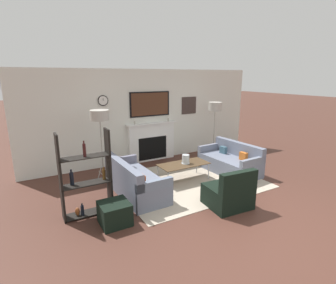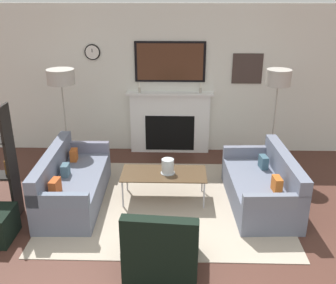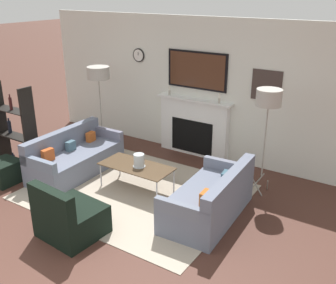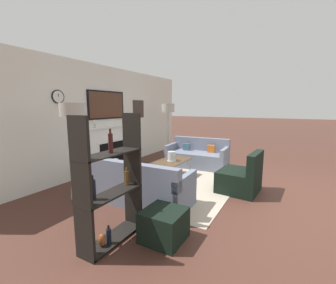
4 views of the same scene
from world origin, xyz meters
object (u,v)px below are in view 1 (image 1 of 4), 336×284
Objects in this scene: couch_left at (134,182)px; shelf_unit at (86,178)px; coffee_table at (184,165)px; floor_lamp_right at (215,107)px; armchair at (229,194)px; hurricane_candle at (186,160)px; couch_right at (230,162)px; ottoman at (115,213)px; floor_lamp_left at (100,116)px.

couch_left is 1.15× the size of shelf_unit.
floor_lamp_right is at bearing 30.44° from coffee_table.
armchair reaches higher than hurricane_candle.
couch_right reaches higher than ottoman.
floor_lamp_left reaches higher than shelf_unit.
couch_right is 2.00× the size of armchair.
armchair is (-1.39, -1.46, -0.00)m from couch_right.
couch_right is at bearing 46.54° from armchair.
armchair is 0.53× the size of shelf_unit.
armchair reaches higher than couch_left.
hurricane_candle is at bearing -30.87° from floor_lamp_left.
shelf_unit is at bearing -160.03° from floor_lamp_right.
shelf_unit is (-2.49, -0.48, 0.19)m from hurricane_candle.
ottoman is (-3.53, -0.94, -0.08)m from couch_right.
couch_left is 1.08× the size of couch_right.
couch_right is 7.71× the size of hurricane_candle.
floor_lamp_left reaches higher than armchair.
floor_lamp_left is 1.10× the size of shelf_unit.
armchair reaches higher than couch_right.
armchair is 3.86× the size of hurricane_candle.
couch_left is at bearing -175.81° from hurricane_candle.
hurricane_candle is 0.13× the size of floor_lamp_left.
ottoman is (-2.10, -1.04, -0.21)m from coffee_table.
armchair is 1.57m from coffee_table.
ottoman is (0.33, -0.56, -0.53)m from shelf_unit.
couch_right reaches higher than hurricane_candle.
floor_lamp_right is at bearing 31.25° from hurricane_candle.
floor_lamp_left is at bearing 64.29° from shelf_unit.
hurricane_candle is (0.01, 1.56, 0.26)m from armchair.
floor_lamp_right reaches higher than couch_right.
shelf_unit is (-1.09, -0.38, 0.44)m from couch_left.
coffee_table is at bearing 26.40° from ottoman.
couch_left is 1.48× the size of coffee_table.
floor_lamp_left reaches higher than couch_right.
ottoman is at bearing -128.97° from couch_left.
floor_lamp_right is 1.11× the size of shelf_unit.
floor_lamp_right is 3.51× the size of ottoman.
ottoman is (-2.16, -1.04, -0.33)m from hurricane_candle.
shelf_unit reaches higher than coffee_table.
couch_right is 0.97× the size of floor_lamp_left.
coffee_table is at bearing 11.26° from shelf_unit.
coffee_table is at bearing 91.56° from armchair.
floor_lamp_left is at bearing 159.87° from couch_right.
hurricane_candle is at bearing -148.75° from floor_lamp_right.
armchair is 1.58m from hurricane_candle.
hurricane_candle reaches higher than coffee_table.
couch_right is 1.37× the size of coffee_table.
hurricane_candle is 2.28m from floor_lamp_right.
hurricane_candle is 0.12× the size of floor_lamp_right.
couch_left is 1.78m from floor_lamp_left.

